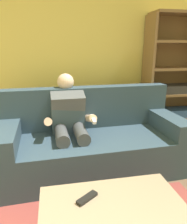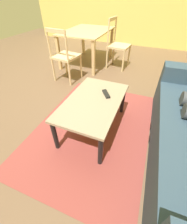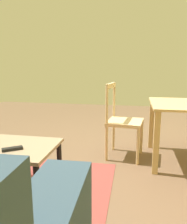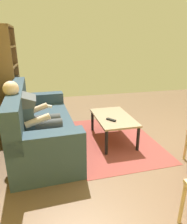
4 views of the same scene
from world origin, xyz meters
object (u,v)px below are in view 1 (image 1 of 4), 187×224
at_px(person_lounging, 69,122).
at_px(bookshelf, 172,95).
at_px(couch, 92,141).
at_px(coffee_table, 113,212).
at_px(tv_remote, 87,198).

relative_size(person_lounging, bookshelf, 0.59).
xyz_separation_m(couch, coffee_table, (-0.08, -1.24, 0.03)).
height_order(couch, person_lounging, person_lounging).
height_order(couch, tv_remote, couch).
distance_m(tv_remote, bookshelf, 2.41).
xyz_separation_m(coffee_table, tv_remote, (-0.17, 0.10, 0.07)).
bearing_deg(coffee_table, person_lounging, 98.39).
xyz_separation_m(person_lounging, coffee_table, (0.19, -1.28, -0.23)).
distance_m(person_lounging, coffee_table, 1.31).
bearing_deg(person_lounging, couch, -7.18).
relative_size(person_lounging, coffee_table, 1.16).
bearing_deg(tv_remote, couch, -48.05).
bearing_deg(couch, coffee_table, -93.69).
xyz_separation_m(coffee_table, bookshelf, (1.47, 1.84, 0.37)).
relative_size(person_lounging, tv_remote, 6.80).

